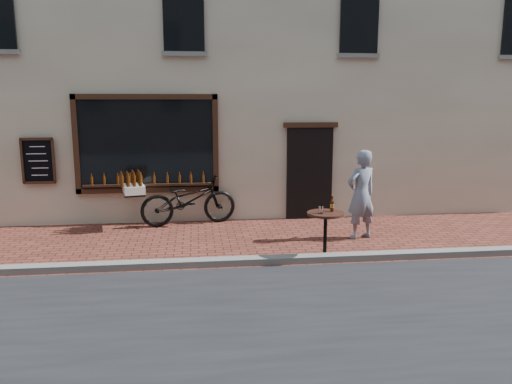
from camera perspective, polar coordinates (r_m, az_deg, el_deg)
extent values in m
plane|color=#58261C|center=(8.66, -1.26, -8.68)|extent=(90.00, 90.00, 0.00)
cube|color=slate|center=(8.82, -1.39, -7.89)|extent=(90.00, 0.25, 0.12)
cube|color=beige|center=(14.81, -3.96, 18.85)|extent=(28.00, 6.00, 10.00)
cube|color=black|center=(11.68, -12.36, 5.38)|extent=(3.00, 0.06, 2.00)
cube|color=black|center=(11.62, -12.57, 10.59)|extent=(3.24, 0.10, 0.12)
cube|color=black|center=(11.80, -12.16, 0.24)|extent=(3.24, 0.10, 0.12)
cube|color=black|center=(11.91, -19.88, 5.10)|extent=(0.12, 0.10, 2.24)
cube|color=black|center=(11.62, -4.65, 5.57)|extent=(0.12, 0.10, 2.24)
cube|color=black|center=(11.73, -12.21, 0.83)|extent=(2.90, 0.16, 0.05)
cube|color=black|center=(12.03, 6.13, 2.11)|extent=(1.10, 0.10, 2.20)
cube|color=black|center=(11.89, 6.27, 7.63)|extent=(1.30, 0.10, 0.12)
cube|color=black|center=(12.17, -23.63, 3.29)|extent=(0.62, 0.04, 0.92)
cylinder|color=#3D1C07|center=(11.89, -18.24, 1.25)|extent=(0.06, 0.06, 0.19)
cylinder|color=#3D1C07|center=(11.84, -16.92, 1.29)|extent=(0.06, 0.06, 0.19)
cylinder|color=#3D1C07|center=(11.79, -15.59, 1.32)|extent=(0.06, 0.06, 0.19)
cylinder|color=#3D1C07|center=(11.76, -14.25, 1.35)|extent=(0.06, 0.06, 0.19)
cylinder|color=#3D1C07|center=(11.72, -12.91, 1.39)|extent=(0.06, 0.06, 0.19)
cylinder|color=#3D1C07|center=(11.70, -11.55, 1.42)|extent=(0.06, 0.06, 0.19)
cylinder|color=#3D1C07|center=(11.68, -10.20, 1.45)|extent=(0.06, 0.06, 0.19)
cylinder|color=#3D1C07|center=(11.66, -8.83, 1.49)|extent=(0.06, 0.06, 0.19)
cylinder|color=#3D1C07|center=(11.66, -7.47, 1.52)|extent=(0.06, 0.06, 0.19)
cylinder|color=#3D1C07|center=(11.66, -6.10, 1.55)|extent=(0.06, 0.06, 0.19)
cube|color=black|center=(11.73, -8.27, 19.01)|extent=(0.90, 0.06, 1.40)
cube|color=black|center=(12.33, 11.72, 18.49)|extent=(0.90, 0.06, 1.40)
imported|color=black|center=(11.56, -7.72, -0.89)|extent=(2.31, 1.22, 1.16)
cube|color=black|center=(11.35, -13.78, -0.20)|extent=(0.56, 0.69, 0.04)
cube|color=beige|center=(11.33, -13.80, 0.34)|extent=(0.56, 0.72, 0.18)
cylinder|color=#3D1C07|center=(11.08, -13.07, 1.26)|extent=(0.07, 0.07, 0.24)
cylinder|color=#3D1C07|center=(11.07, -13.73, 1.22)|extent=(0.07, 0.07, 0.24)
cylinder|color=#3D1C07|center=(11.06, -14.39, 1.18)|extent=(0.07, 0.07, 0.24)
cylinder|color=#3D1C07|center=(11.05, -15.05, 1.14)|extent=(0.07, 0.07, 0.24)
cylinder|color=#3D1C07|center=(11.23, -13.16, 1.38)|extent=(0.07, 0.07, 0.24)
cylinder|color=#3D1C07|center=(11.22, -13.81, 1.34)|extent=(0.07, 0.07, 0.24)
cylinder|color=#3D1C07|center=(11.21, -14.46, 1.30)|extent=(0.07, 0.07, 0.24)
cylinder|color=#3D1C07|center=(11.20, -15.11, 1.26)|extent=(0.07, 0.07, 0.24)
cylinder|color=#3D1C07|center=(11.38, -13.24, 1.49)|extent=(0.07, 0.07, 0.24)
cylinder|color=#3D1C07|center=(11.37, -13.88, 1.46)|extent=(0.07, 0.07, 0.24)
cylinder|color=#3D1C07|center=(11.36, -14.53, 1.42)|extent=(0.07, 0.07, 0.24)
cylinder|color=#3D1C07|center=(11.35, -15.17, 1.38)|extent=(0.07, 0.07, 0.24)
cylinder|color=#3D1C07|center=(11.53, -13.33, 1.60)|extent=(0.07, 0.07, 0.24)
cylinder|color=#3D1C07|center=(11.52, -13.96, 1.57)|extent=(0.07, 0.07, 0.24)
cylinder|color=black|center=(9.23, 7.84, -7.43)|extent=(0.49, 0.49, 0.03)
cylinder|color=black|center=(9.12, 7.91, -5.00)|extent=(0.07, 0.07, 0.78)
cylinder|color=black|center=(9.01, 7.97, -2.47)|extent=(0.67, 0.67, 0.04)
cylinder|color=gold|center=(9.09, 8.70, -1.57)|extent=(0.07, 0.07, 0.07)
cylinder|color=white|center=(8.89, 7.42, -2.01)|extent=(0.09, 0.09, 0.14)
imported|color=slate|center=(10.48, 11.92, -0.28)|extent=(0.78, 0.64, 1.84)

